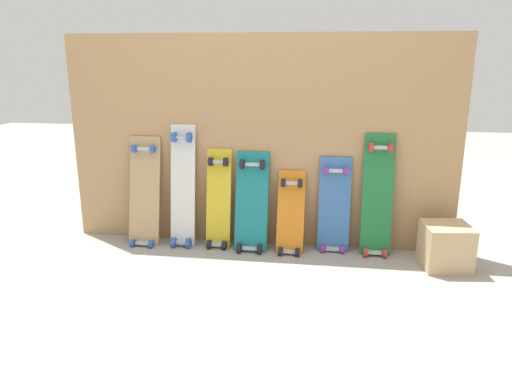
{
  "coord_description": "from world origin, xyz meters",
  "views": [
    {
      "loc": [
        0.47,
        -3.27,
        1.31
      ],
      "look_at": [
        0.0,
        -0.07,
        0.42
      ],
      "focal_mm": 34.34,
      "sensor_mm": 36.0,
      "label": 1
    }
  ],
  "objects_px": {
    "skateboard_natural": "(144,196)",
    "skateboard_teal": "(251,206)",
    "skateboard_yellow": "(218,203)",
    "wooden_crate": "(446,246)",
    "skateboard_white": "(183,190)",
    "skateboard_orange": "(291,217)",
    "skateboard_blue": "(334,210)",
    "skateboard_green": "(377,200)"
  },
  "relations": [
    {
      "from": "skateboard_natural",
      "to": "skateboard_teal",
      "type": "xyz_separation_m",
      "value": [
        0.78,
        -0.0,
        -0.04
      ]
    },
    {
      "from": "skateboard_teal",
      "to": "skateboard_yellow",
      "type": "bearing_deg",
      "value": 174.22
    },
    {
      "from": "skateboard_natural",
      "to": "wooden_crate",
      "type": "height_order",
      "value": "skateboard_natural"
    },
    {
      "from": "skateboard_white",
      "to": "skateboard_orange",
      "type": "xyz_separation_m",
      "value": [
        0.77,
        -0.03,
        -0.16
      ]
    },
    {
      "from": "skateboard_teal",
      "to": "skateboard_blue",
      "type": "xyz_separation_m",
      "value": [
        0.57,
        0.05,
        -0.01
      ]
    },
    {
      "from": "skateboard_natural",
      "to": "skateboard_blue",
      "type": "distance_m",
      "value": 1.35
    },
    {
      "from": "skateboard_teal",
      "to": "skateboard_blue",
      "type": "height_order",
      "value": "skateboard_teal"
    },
    {
      "from": "skateboard_white",
      "to": "skateboard_teal",
      "type": "bearing_deg",
      "value": -2.35
    },
    {
      "from": "skateboard_teal",
      "to": "skateboard_orange",
      "type": "distance_m",
      "value": 0.28
    },
    {
      "from": "skateboard_blue",
      "to": "skateboard_green",
      "type": "bearing_deg",
      "value": -3.73
    },
    {
      "from": "skateboard_teal",
      "to": "skateboard_blue",
      "type": "bearing_deg",
      "value": 5.27
    },
    {
      "from": "skateboard_teal",
      "to": "wooden_crate",
      "type": "relative_size",
      "value": 2.61
    },
    {
      "from": "wooden_crate",
      "to": "skateboard_yellow",
      "type": "bearing_deg",
      "value": 173.67
    },
    {
      "from": "skateboard_white",
      "to": "skateboard_green",
      "type": "bearing_deg",
      "value": 0.58
    },
    {
      "from": "skateboard_natural",
      "to": "skateboard_teal",
      "type": "distance_m",
      "value": 0.78
    },
    {
      "from": "skateboard_yellow",
      "to": "wooden_crate",
      "type": "height_order",
      "value": "skateboard_yellow"
    },
    {
      "from": "skateboard_yellow",
      "to": "skateboard_blue",
      "type": "relative_size",
      "value": 1.04
    },
    {
      "from": "skateboard_natural",
      "to": "skateboard_teal",
      "type": "bearing_deg",
      "value": -0.25
    },
    {
      "from": "skateboard_teal",
      "to": "wooden_crate",
      "type": "xyz_separation_m",
      "value": [
        1.28,
        -0.14,
        -0.17
      ]
    },
    {
      "from": "skateboard_yellow",
      "to": "skateboard_natural",
      "type": "bearing_deg",
      "value": -177.76
    },
    {
      "from": "skateboard_white",
      "to": "skateboard_natural",
      "type": "bearing_deg",
      "value": -176.51
    },
    {
      "from": "wooden_crate",
      "to": "skateboard_white",
      "type": "bearing_deg",
      "value": 174.71
    },
    {
      "from": "skateboard_natural",
      "to": "skateboard_orange",
      "type": "bearing_deg",
      "value": -0.54
    },
    {
      "from": "skateboard_teal",
      "to": "skateboard_orange",
      "type": "bearing_deg",
      "value": -1.37
    },
    {
      "from": "skateboard_orange",
      "to": "skateboard_white",
      "type": "bearing_deg",
      "value": 178.0
    },
    {
      "from": "skateboard_natural",
      "to": "skateboard_yellow",
      "type": "height_order",
      "value": "skateboard_natural"
    },
    {
      "from": "skateboard_teal",
      "to": "skateboard_green",
      "type": "bearing_deg",
      "value": 2.28
    },
    {
      "from": "skateboard_natural",
      "to": "skateboard_teal",
      "type": "height_order",
      "value": "skateboard_natural"
    },
    {
      "from": "skateboard_yellow",
      "to": "skateboard_green",
      "type": "distance_m",
      "value": 1.1
    },
    {
      "from": "skateboard_white",
      "to": "wooden_crate",
      "type": "relative_size",
      "value": 3.23
    },
    {
      "from": "skateboard_yellow",
      "to": "skateboard_green",
      "type": "relative_size",
      "value": 0.85
    },
    {
      "from": "skateboard_orange",
      "to": "skateboard_green",
      "type": "bearing_deg",
      "value": 4.0
    },
    {
      "from": "skateboard_yellow",
      "to": "skateboard_blue",
      "type": "bearing_deg",
      "value": 2.0
    },
    {
      "from": "skateboard_white",
      "to": "skateboard_orange",
      "type": "height_order",
      "value": "skateboard_white"
    },
    {
      "from": "skateboard_white",
      "to": "skateboard_green",
      "type": "height_order",
      "value": "skateboard_white"
    },
    {
      "from": "skateboard_natural",
      "to": "skateboard_yellow",
      "type": "distance_m",
      "value": 0.54
    },
    {
      "from": "skateboard_blue",
      "to": "skateboard_white",
      "type": "bearing_deg",
      "value": -178.28
    },
    {
      "from": "skateboard_natural",
      "to": "skateboard_green",
      "type": "distance_m",
      "value": 1.63
    },
    {
      "from": "skateboard_teal",
      "to": "skateboard_natural",
      "type": "bearing_deg",
      "value": 179.75
    },
    {
      "from": "skateboard_white",
      "to": "skateboard_teal",
      "type": "xyz_separation_m",
      "value": [
        0.5,
        -0.02,
        -0.09
      ]
    },
    {
      "from": "skateboard_blue",
      "to": "skateboard_teal",
      "type": "bearing_deg",
      "value": -174.73
    },
    {
      "from": "wooden_crate",
      "to": "skateboard_natural",
      "type": "bearing_deg",
      "value": 175.9
    }
  ]
}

